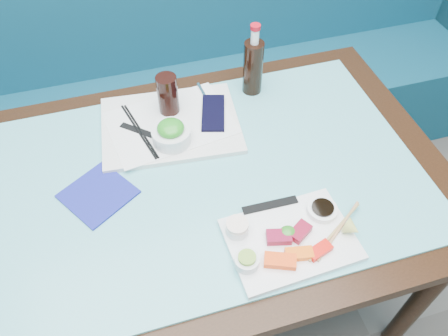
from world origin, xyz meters
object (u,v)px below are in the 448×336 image
object	(u,v)px
booth_bench	(158,94)
serving_tray	(171,125)
cola_bottle_body	(253,68)
blue_napkin	(98,194)
sashimi_plate	(290,240)
dining_table	(201,196)
seaweed_bowl	(172,135)
cola_glass	(168,95)

from	to	relation	value
booth_bench	serving_tray	bearing A→B (deg)	-93.31
booth_bench	serving_tray	size ratio (longest dim) A/B	7.30
booth_bench	cola_bottle_body	world-z (taller)	booth_bench
blue_napkin	serving_tray	bearing A→B (deg)	39.72
sashimi_plate	cola_bottle_body	size ratio (longest dim) A/B	1.70
sashimi_plate	dining_table	bearing A→B (deg)	119.21
serving_tray	seaweed_bowl	world-z (taller)	seaweed_bowl
sashimi_plate	serving_tray	distance (m)	0.52
cola_bottle_body	blue_napkin	xyz separation A→B (m)	(-0.53, -0.29, -0.09)
seaweed_bowl	cola_glass	xyz separation A→B (m)	(0.02, 0.13, 0.04)
seaweed_bowl	cola_bottle_body	bearing A→B (deg)	29.26
dining_table	cola_bottle_body	size ratio (longest dim) A/B	7.81
seaweed_bowl	cola_bottle_body	distance (m)	0.35
seaweed_bowl	serving_tray	bearing A→B (deg)	82.41
serving_tray	cola_bottle_body	xyz separation A→B (m)	(0.29, 0.09, 0.08)
sashimi_plate	blue_napkin	xyz separation A→B (m)	(-0.44, 0.28, -0.00)
sashimi_plate	booth_bench	bearing A→B (deg)	95.69
dining_table	cola_glass	size ratio (longest dim) A/B	10.86
dining_table	cola_bottle_body	world-z (taller)	cola_bottle_body
serving_tray	dining_table	bearing A→B (deg)	-75.14
sashimi_plate	cola_glass	xyz separation A→B (m)	(-0.19, 0.53, 0.07)
booth_bench	dining_table	size ratio (longest dim) A/B	2.14
sashimi_plate	serving_tray	bearing A→B (deg)	109.91
serving_tray	seaweed_bowl	xyz separation A→B (m)	(-0.01, -0.07, 0.03)
cola_glass	blue_napkin	world-z (taller)	cola_glass
booth_bench	blue_napkin	size ratio (longest dim) A/B	18.51
seaweed_bowl	blue_napkin	world-z (taller)	seaweed_bowl
cola_bottle_body	dining_table	bearing A→B (deg)	-129.59
serving_tray	cola_glass	xyz separation A→B (m)	(0.01, 0.05, 0.07)
serving_tray	booth_bench	bearing A→B (deg)	92.05
sashimi_plate	serving_tray	size ratio (longest dim) A/B	0.74
seaweed_bowl	cola_glass	distance (m)	0.14
cola_bottle_body	cola_glass	bearing A→B (deg)	-172.00
booth_bench	seaweed_bowl	bearing A→B (deg)	-93.78
booth_bench	sashimi_plate	bearing A→B (deg)	-81.59
booth_bench	serving_tray	distance (m)	0.74
booth_bench	blue_napkin	world-z (taller)	booth_bench
blue_napkin	cola_glass	bearing A→B (deg)	45.50
dining_table	serving_tray	bearing A→B (deg)	99.49
booth_bench	cola_bottle_body	xyz separation A→B (m)	(0.26, -0.53, 0.47)
booth_bench	sashimi_plate	distance (m)	1.18
blue_napkin	sashimi_plate	bearing A→B (deg)	-32.36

